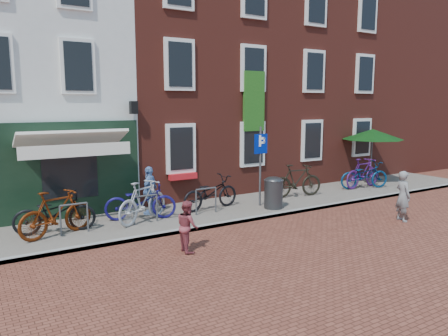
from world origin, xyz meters
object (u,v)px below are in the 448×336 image
cafe_person (150,190)px  bicycle_0 (55,213)px  litter_bin (274,191)px  parking_sign (260,155)px  bicycle_4 (210,193)px  woman (403,196)px  bicycle_1 (56,213)px  bicycle_5 (297,181)px  bicycle_6 (364,175)px  parasol (373,132)px  bicycle_3 (143,201)px  bicycle_2 (140,201)px  boy (187,226)px  bicycle_7 (363,173)px

cafe_person → bicycle_0: (-2.92, -0.56, -0.20)m
litter_bin → parking_sign: parking_sign is taller
litter_bin → bicycle_4: size_ratio=0.54×
parking_sign → woman: parking_sign is taller
bicycle_1 → bicycle_5: bearing=-106.0°
litter_bin → cafe_person: 4.01m
woman → bicycle_6: woman is taller
parasol → woman: (-3.93, -4.48, -1.52)m
cafe_person → bicycle_0: size_ratio=0.72×
litter_bin → bicycle_3: (-4.26, 0.68, 0.03)m
bicycle_1 → bicycle_2: (2.45, 0.40, -0.06)m
bicycle_1 → bicycle_4: size_ratio=0.97×
bicycle_0 → bicycle_3: (2.40, -0.20, 0.06)m
bicycle_2 → woman: bearing=-100.6°
parking_sign → bicycle_0: size_ratio=1.27×
bicycle_2 → litter_bin: bearing=-83.5°
boy → bicycle_7: bearing=-68.7°
parasol → bicycle_7: 2.14m
parasol → boy: size_ratio=2.10×
bicycle_5 → litter_bin: bearing=128.2°
woman → boy: size_ratio=1.23×
bicycle_1 → bicycle_5: size_ratio=1.00×
bicycle_4 → bicycle_0: bearing=85.0°
bicycle_0 → bicycle_5: (8.46, 0.04, 0.06)m
woman → parking_sign: bearing=53.3°
parasol → bicycle_0: size_ratio=1.25×
litter_bin → bicycle_2: litter_bin is taller
bicycle_1 → bicycle_7: (11.92, 0.27, 0.00)m
bicycle_2 → bicycle_6: bearing=-72.2°
bicycle_1 → bicycle_4: (4.84, 0.40, -0.06)m
parking_sign → bicycle_5: bearing=11.3°
litter_bin → bicycle_2: (-4.23, 0.97, -0.03)m
litter_bin → bicycle_1: 6.70m
bicycle_6 → cafe_person: bearing=102.3°
bicycle_6 → parasol: bearing=-42.1°
bicycle_0 → bicycle_6: same height
parasol → boy: 11.37m
bicycle_2 → boy: bearing=-159.3°
parking_sign → litter_bin: bearing=-72.9°
woman → boy: (-6.75, 0.97, -0.14)m
cafe_person → parasol: bearing=135.5°
bicycle_1 → bicycle_7: same height
cafe_person → boy: bearing=38.1°
parasol → bicycle_4: size_ratio=1.25×
litter_bin → cafe_person: size_ratio=0.75×
bicycle_5 → parasol: bearing=-71.8°
bicycle_2 → bicycle_4: size_ratio=1.00×
parasol → cafe_person: bearing=-179.6°
litter_bin → bicycle_6: size_ratio=0.54×
litter_bin → bicycle_7: bearing=9.0°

